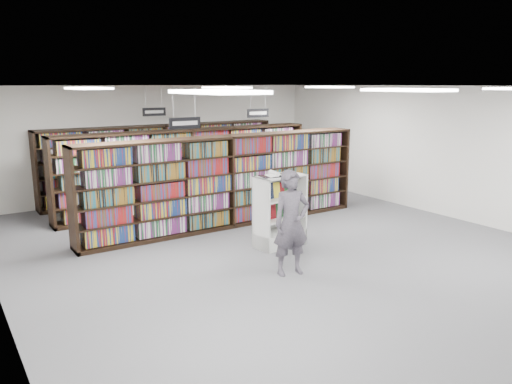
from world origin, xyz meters
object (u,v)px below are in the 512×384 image
bookshelf_row_near (228,181)px  endcap_display (279,222)px  shopper (291,223)px  open_book (275,175)px

bookshelf_row_near → endcap_display: size_ratio=4.79×
bookshelf_row_near → shopper: size_ratio=3.83×
bookshelf_row_near → open_book: size_ratio=11.17×
endcap_display → shopper: 1.62m
open_book → bookshelf_row_near: bearing=97.2°
open_book → shopper: shopper is taller
shopper → open_book: bearing=76.6°
endcap_display → open_book: size_ratio=2.33×
endcap_display → open_book: bearing=-169.3°
bookshelf_row_near → open_book: 1.91m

